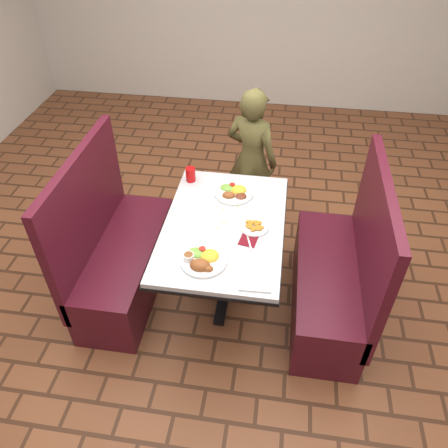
{
  "coord_description": "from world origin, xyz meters",
  "views": [
    {
      "loc": [
        0.33,
        -2.2,
        2.65
      ],
      "look_at": [
        0.0,
        0.0,
        0.75
      ],
      "focal_mm": 35.0,
      "sensor_mm": 36.0,
      "label": 1
    }
  ],
  "objects": [
    {
      "name": "plantain_plate",
      "position": [
        0.2,
        -0.01,
        0.76
      ],
      "size": [
        0.19,
        0.19,
        0.03
      ],
      "rotation": [
        0.0,
        0.0,
        -0.06
      ],
      "color": "white",
      "rests_on": "dining_table"
    },
    {
      "name": "room",
      "position": [
        0.0,
        0.0,
        1.91
      ],
      "size": [
        7.0,
        7.04,
        2.82
      ],
      "color": "brown",
      "rests_on": "ground"
    },
    {
      "name": "booth_bench_right",
      "position": [
        0.8,
        0.0,
        0.33
      ],
      "size": [
        0.47,
        1.2,
        1.17
      ],
      "color": "#4C111E",
      "rests_on": "ground"
    },
    {
      "name": "diner_person",
      "position": [
        0.09,
        1.0,
        0.64
      ],
      "size": [
        0.55,
        0.47,
        1.28
      ],
      "primitive_type": "imported",
      "rotation": [
        0.0,
        0.0,
        2.74
      ],
      "color": "brown",
      "rests_on": "ground"
    },
    {
      "name": "booth_bench_left",
      "position": [
        -0.8,
        0.0,
        0.33
      ],
      "size": [
        0.47,
        1.2,
        1.17
      ],
      "color": "#4C111E",
      "rests_on": "ground"
    },
    {
      "name": "paper_napkin",
      "position": [
        0.26,
        -0.49,
        0.76
      ],
      "size": [
        0.19,
        0.15,
        0.01
      ],
      "primitive_type": "cube",
      "rotation": [
        0.0,
        0.0,
        0.05
      ],
      "color": "silver",
      "rests_on": "dining_table"
    },
    {
      "name": "fork_utensil",
      "position": [
        -0.08,
        -0.38,
        0.76
      ],
      "size": [
        0.01,
        0.15,
        0.0
      ],
      "primitive_type": "cube",
      "rotation": [
        0.0,
        0.0,
        -0.04
      ],
      "color": "#B9BABE",
      "rests_on": "dining_table"
    },
    {
      "name": "dining_table",
      "position": [
        0.0,
        0.0,
        0.65
      ],
      "size": [
        0.81,
        1.21,
        0.75
      ],
      "color": "silver",
      "rests_on": "ground"
    },
    {
      "name": "knife_utensil",
      "position": [
        -0.07,
        -0.39,
        0.76
      ],
      "size": [
        0.06,
        0.17,
        0.0
      ],
      "primitive_type": "cube",
      "rotation": [
        0.0,
        0.0,
        0.28
      ],
      "color": "silver",
      "rests_on": "dining_table"
    },
    {
      "name": "lettuce_shreds",
      "position": [
        0.04,
        0.06,
        0.75
      ],
      "size": [
        0.28,
        0.32,
        0.0
      ],
      "primitive_type": null,
      "color": "#8BB749",
      "rests_on": "dining_table"
    },
    {
      "name": "spoon_utensil",
      "position": [
        0.19,
        -0.16,
        0.76
      ],
      "size": [
        0.05,
        0.14,
        0.0
      ],
      "primitive_type": "cube",
      "rotation": [
        0.0,
        0.0,
        0.31
      ],
      "color": "silver",
      "rests_on": "dining_table"
    },
    {
      "name": "far_dinner_plate",
      "position": [
        0.02,
        0.34,
        0.78
      ],
      "size": [
        0.28,
        0.28,
        0.07
      ],
      "rotation": [
        0.0,
        0.0,
        0.07
      ],
      "color": "white",
      "rests_on": "dining_table"
    },
    {
      "name": "near_dinner_plate",
      "position": [
        -0.07,
        -0.37,
        0.78
      ],
      "size": [
        0.29,
        0.29,
        0.09
      ],
      "rotation": [
        0.0,
        0.0,
        0.2
      ],
      "color": "white",
      "rests_on": "dining_table"
    },
    {
      "name": "maroon_napkin",
      "position": [
        0.18,
        -0.14,
        0.75
      ],
      "size": [
        0.13,
        0.13,
        0.0
      ],
      "primitive_type": "cube",
      "rotation": [
        0.0,
        0.0,
        -0.17
      ],
      "color": "maroon",
      "rests_on": "dining_table"
    },
    {
      "name": "red_tumbler",
      "position": [
        -0.32,
        0.47,
        0.8
      ],
      "size": [
        0.07,
        0.07,
        0.11
      ],
      "primitive_type": "cylinder",
      "color": "red",
      "rests_on": "dining_table"
    }
  ]
}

